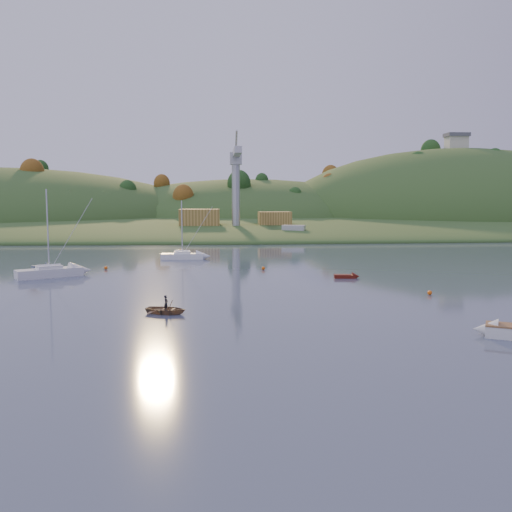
{
  "coord_description": "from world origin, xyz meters",
  "views": [
    {
      "loc": [
        -3.26,
        -35.65,
        10.74
      ],
      "look_at": [
        1.53,
        33.8,
        3.43
      ],
      "focal_mm": 40.0,
      "sensor_mm": 36.0,
      "label": 1
    }
  ],
  "objects": [
    {
      "name": "far_shore",
      "position": [
        0.0,
        230.0,
        0.0
      ],
      "size": [
        620.0,
        220.0,
        1.5
      ],
      "primitive_type": "cube",
      "color": "#2E491D",
      "rests_on": "ground"
    },
    {
      "name": "shore_slope",
      "position": [
        0.0,
        165.0,
        0.0
      ],
      "size": [
        640.0,
        150.0,
        7.0
      ],
      "primitive_type": "ellipsoid",
      "color": "#2E491D",
      "rests_on": "ground"
    },
    {
      "name": "hilltop_house",
      "position": [
        95.0,
        195.0,
        33.4
      ],
      "size": [
        9.0,
        7.0,
        6.45
      ],
      "color": "beige",
      "rests_on": "hill_right"
    },
    {
      "name": "hillside_trees",
      "position": [
        0.0,
        185.0,
        0.0
      ],
      "size": [
        280.0,
        50.0,
        32.0
      ],
      "primitive_type": null,
      "color": "#174017",
      "rests_on": "ground"
    },
    {
      "name": "sailboat_far",
      "position": [
        -9.19,
        61.99,
        0.67
      ],
      "size": [
        7.23,
        2.22,
        10.0
      ],
      "rotation": [
        0.0,
        0.0,
        -0.01
      ],
      "color": "white",
      "rests_on": "ground"
    },
    {
      "name": "ground",
      "position": [
        0.0,
        0.0,
        0.0
      ],
      "size": [
        500.0,
        500.0,
        0.0
      ],
      "primitive_type": "plane",
      "color": "#313951",
      "rests_on": "ground"
    },
    {
      "name": "buoy_3",
      "position": [
        -19.6,
        48.8,
        0.25
      ],
      "size": [
        0.5,
        0.5,
        0.5
      ],
      "primitive_type": "sphere",
      "color": "#FB610D",
      "rests_on": "ground"
    },
    {
      "name": "hill_center",
      "position": [
        10.0,
        210.0,
        0.0
      ],
      "size": [
        140.0,
        120.0,
        36.0
      ],
      "primitive_type": "ellipsoid",
      "color": "#2E491D",
      "rests_on": "ground"
    },
    {
      "name": "sailboat_near",
      "position": [
        -25.58,
        41.29,
        0.75
      ],
      "size": [
        8.54,
        6.43,
        11.68
      ],
      "rotation": [
        0.0,
        0.0,
        0.53
      ],
      "color": "white",
      "rests_on": "ground"
    },
    {
      "name": "hill_left",
      "position": [
        -90.0,
        200.0,
        0.0
      ],
      "size": [
        170.0,
        140.0,
        44.0
      ],
      "primitive_type": "ellipsoid",
      "color": "#2E491D",
      "rests_on": "ground"
    },
    {
      "name": "red_tender",
      "position": [
        14.21,
        37.65,
        0.24
      ],
      "size": [
        3.45,
        1.45,
        1.14
      ],
      "rotation": [
        0.0,
        0.0,
        -0.09
      ],
      "color": "#56150C",
      "rests_on": "ground"
    },
    {
      "name": "hill_right",
      "position": [
        95.0,
        195.0,
        0.0
      ],
      "size": [
        150.0,
        130.0,
        60.0
      ],
      "primitive_type": "ellipsoid",
      "color": "#2E491D",
      "rests_on": "ground"
    },
    {
      "name": "grey_dinghy",
      "position": [
        -29.23,
        51.63,
        0.23
      ],
      "size": [
        3.01,
        2.75,
        1.12
      ],
      "rotation": [
        0.0,
        0.0,
        0.68
      ],
      "color": "slate",
      "rests_on": "ground"
    },
    {
      "name": "buoy_1",
      "position": [
        3.5,
        46.82,
        0.25
      ],
      "size": [
        0.5,
        0.5,
        0.5
      ],
      "primitive_type": "sphere",
      "color": "#FB610D",
      "rests_on": "ground"
    },
    {
      "name": "buoy_0",
      "position": [
        19.91,
        24.32,
        0.25
      ],
      "size": [
        0.5,
        0.5,
        0.5
      ],
      "primitive_type": "sphere",
      "color": "#FB610D",
      "rests_on": "ground"
    },
    {
      "name": "shed_west",
      "position": [
        -8.0,
        123.0,
        4.8
      ],
      "size": [
        11.0,
        8.0,
        4.8
      ],
      "primitive_type": "cube",
      "color": "olive",
      "rests_on": "wharf"
    },
    {
      "name": "shed_east",
      "position": [
        13.0,
        124.0,
        4.4
      ],
      "size": [
        9.0,
        7.0,
        4.0
      ],
      "primitive_type": "cube",
      "color": "olive",
      "rests_on": "wharf"
    },
    {
      "name": "wharf",
      "position": [
        5.0,
        122.0,
        1.2
      ],
      "size": [
        42.0,
        16.0,
        2.4
      ],
      "primitive_type": "cube",
      "color": "slate",
      "rests_on": "ground"
    },
    {
      "name": "dock_crane",
      "position": [
        2.0,
        118.39,
        17.17
      ],
      "size": [
        3.2,
        28.0,
        20.3
      ],
      "color": "#B7B7BC",
      "rests_on": "wharf"
    },
    {
      "name": "canoe",
      "position": [
        -7.95,
        16.24,
        0.39
      ],
      "size": [
        4.48,
        3.8,
        0.79
      ],
      "primitive_type": "imported",
      "rotation": [
        0.0,
        0.0,
        1.24
      ],
      "color": "#856649",
      "rests_on": "ground"
    },
    {
      "name": "work_vessel",
      "position": [
        16.27,
        108.0,
        1.22
      ],
      "size": [
        14.16,
        8.76,
        3.43
      ],
      "rotation": [
        0.0,
        0.0,
        -0.32
      ],
      "color": "#505E6A",
      "rests_on": "ground"
    },
    {
      "name": "paddler",
      "position": [
        -7.95,
        16.24,
        0.73
      ],
      "size": [
        0.5,
        0.62,
        1.46
      ],
      "primitive_type": "imported",
      "rotation": [
        0.0,
        0.0,
        1.24
      ],
      "color": "black",
      "rests_on": "ground"
    }
  ]
}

